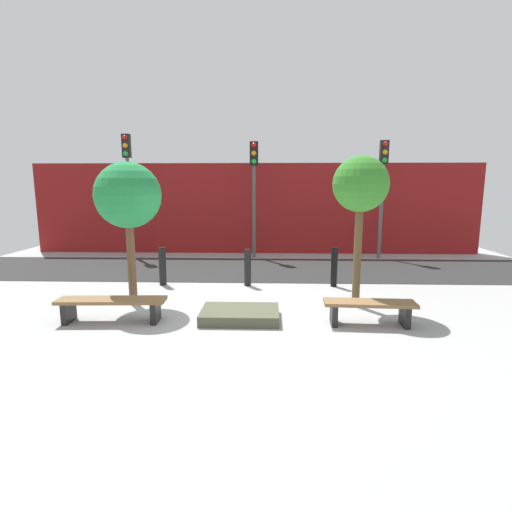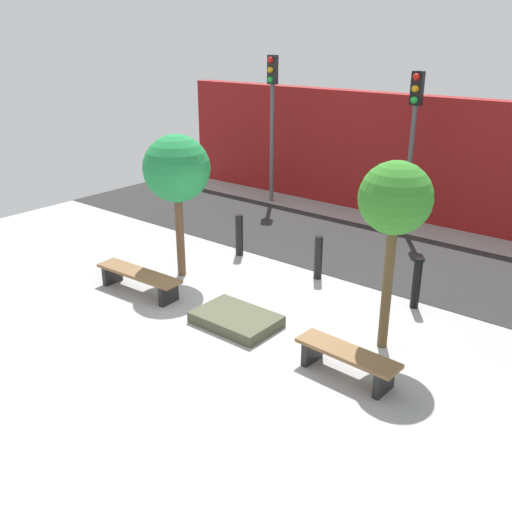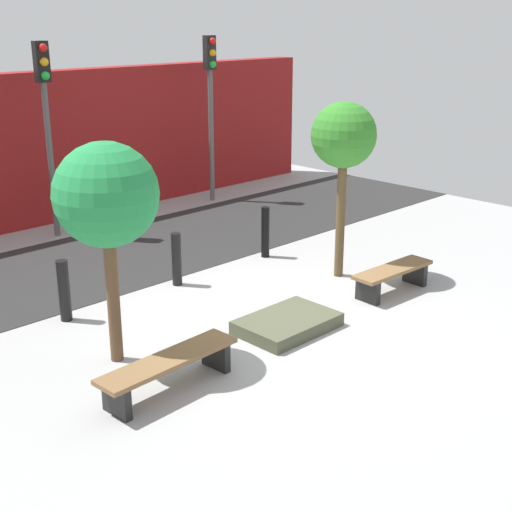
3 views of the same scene
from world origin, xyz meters
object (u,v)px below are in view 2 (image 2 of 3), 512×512
at_px(planter_bed, 236,319).
at_px(traffic_light_mid_west, 413,124).
at_px(bollard_far_left, 239,235).
at_px(bench_right, 347,358).
at_px(traffic_light_west, 272,104).
at_px(bollard_center, 416,283).
at_px(bench_left, 139,277).
at_px(tree_behind_left_bench, 177,170).
at_px(tree_behind_right_bench, 395,201).
at_px(bollard_left, 318,257).

bearing_deg(planter_bed, traffic_light_mid_west, 90.00).
bearing_deg(bollard_far_left, traffic_light_mid_west, 61.99).
relative_size(bench_right, traffic_light_west, 0.39).
relative_size(bollard_center, traffic_light_mid_west, 0.25).
bearing_deg(traffic_light_mid_west, bench_left, -108.90).
bearing_deg(tree_behind_left_bench, tree_behind_right_bench, -0.00).
xyz_separation_m(planter_bed, traffic_light_west, (-4.30, 6.58, 2.75)).
bearing_deg(tree_behind_left_bench, bench_right, -13.80).
bearing_deg(tree_behind_left_bench, bollard_far_left, 83.32).
distance_m(traffic_light_west, traffic_light_mid_west, 4.30).
bearing_deg(bollard_left, traffic_light_west, 137.03).
distance_m(bench_left, tree_behind_left_bench, 2.23).
xyz_separation_m(bench_right, bollard_far_left, (-4.45, 2.78, 0.17)).
relative_size(planter_bed, bollard_left, 1.56).
distance_m(bench_left, bollard_center, 5.25).
bearing_deg(bench_right, traffic_light_mid_west, 111.56).
distance_m(bollard_left, traffic_light_mid_west, 4.58).
xyz_separation_m(tree_behind_right_bench, bollard_center, (-0.19, 1.64, -1.95)).
bearing_deg(traffic_light_mid_west, planter_bed, -90.00).
bearing_deg(tree_behind_right_bench, bench_right, -90.00).
bearing_deg(bollard_far_left, bollard_center, 0.00).
xyz_separation_m(tree_behind_left_bench, bollard_center, (4.45, 1.64, -1.75)).
height_order(tree_behind_left_bench, traffic_light_mid_west, traffic_light_mid_west).
bearing_deg(tree_behind_right_bench, bench_left, -166.20).
xyz_separation_m(tree_behind_left_bench, traffic_light_west, (-1.98, 5.64, 0.61)).
height_order(bollard_far_left, bollard_left, bollard_far_left).
xyz_separation_m(planter_bed, traffic_light_mid_west, (0.00, 6.58, 2.59)).
distance_m(bollard_center, traffic_light_west, 7.93).
distance_m(bench_left, traffic_light_mid_west, 7.55).
relative_size(bench_left, bollard_left, 2.13).
height_order(bench_left, planter_bed, bench_left).
height_order(planter_bed, bollard_left, bollard_left).
distance_m(bench_left, bench_right, 4.64).
bearing_deg(tree_behind_right_bench, tree_behind_left_bench, 180.00).
relative_size(bollard_far_left, traffic_light_west, 0.23).
bearing_deg(bollard_left, bollard_far_left, 180.00).
bearing_deg(bench_left, traffic_light_mid_west, 68.44).
xyz_separation_m(planter_bed, tree_behind_right_bench, (2.32, 0.94, 2.34)).
bearing_deg(tree_behind_left_bench, traffic_light_mid_west, 67.63).
bearing_deg(bench_right, tree_behind_right_bench, 92.66).
distance_m(bollard_far_left, bollard_left, 2.13).
bearing_deg(tree_behind_left_bench, bench_left, -90.00).
height_order(tree_behind_right_bench, bollard_far_left, tree_behind_right_bench).
distance_m(tree_behind_left_bench, traffic_light_west, 6.01).
relative_size(bench_right, bollard_far_left, 1.71).
xyz_separation_m(planter_bed, bollard_center, (2.13, 2.58, 0.39)).
height_order(tree_behind_left_bench, traffic_light_west, traffic_light_west).
bearing_deg(bollard_center, tree_behind_left_bench, -159.82).
bearing_deg(bollard_far_left, bench_left, -93.95).
bearing_deg(tree_behind_right_bench, bollard_far_left, 159.82).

